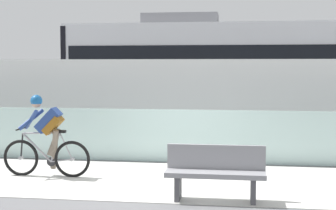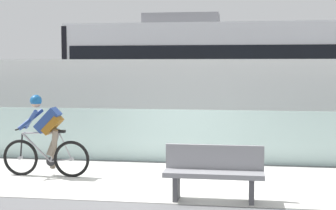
% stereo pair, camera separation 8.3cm
% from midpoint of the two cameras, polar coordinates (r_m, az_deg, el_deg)
% --- Properties ---
extents(ground_plane, '(200.00, 200.00, 0.00)m').
position_cam_midpoint_polar(ground_plane, '(9.66, 0.46, -8.54)').
color(ground_plane, slate).
extents(bike_path_deck, '(32.00, 3.20, 0.01)m').
position_cam_midpoint_polar(bike_path_deck, '(9.66, 0.46, -8.51)').
color(bike_path_deck, silver).
rests_on(bike_path_deck, ground).
extents(glass_parapet, '(32.00, 0.05, 1.19)m').
position_cam_midpoint_polar(glass_parapet, '(11.36, 1.76, -3.51)').
color(glass_parapet, silver).
rests_on(glass_parapet, ground).
extents(concrete_barrier_wall, '(32.00, 0.36, 2.34)m').
position_cam_midpoint_polar(concrete_barrier_wall, '(13.08, 2.69, 0.07)').
color(concrete_barrier_wall, white).
rests_on(concrete_barrier_wall, ground).
extents(tram_rail_near, '(32.00, 0.08, 0.01)m').
position_cam_midpoint_polar(tram_rail_near, '(15.66, 3.60, -3.47)').
color(tram_rail_near, '#595654').
rests_on(tram_rail_near, ground).
extents(tram_rail_far, '(32.00, 0.08, 0.01)m').
position_cam_midpoint_polar(tram_rail_far, '(17.08, 4.01, -2.80)').
color(tram_rail_far, '#595654').
rests_on(tram_rail_far, ground).
extents(tram, '(11.06, 2.54, 3.81)m').
position_cam_midpoint_polar(tram, '(16.17, 8.60, 3.46)').
color(tram, silver).
rests_on(tram, ground).
extents(cyclist_on_bike, '(1.77, 0.58, 1.61)m').
position_cam_midpoint_polar(cyclist_on_bike, '(10.15, -13.41, -3.54)').
color(cyclist_on_bike, black).
rests_on(cyclist_on_bike, ground).
extents(bench, '(1.60, 0.45, 0.89)m').
position_cam_midpoint_polar(bench, '(8.23, 5.49, -7.48)').
color(bench, gray).
rests_on(bench, ground).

